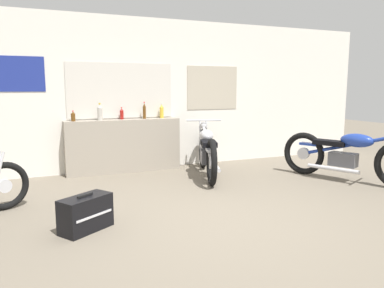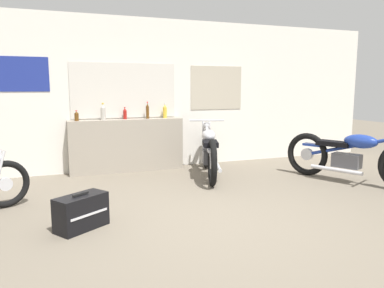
{
  "view_description": "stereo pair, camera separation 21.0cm",
  "coord_description": "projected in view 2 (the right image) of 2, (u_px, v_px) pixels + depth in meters",
  "views": [
    {
      "loc": [
        -1.86,
        -3.61,
        1.54
      ],
      "look_at": [
        0.27,
        1.45,
        0.7
      ],
      "focal_mm": 35.0,
      "sensor_mm": 36.0,
      "label": 1
    },
    {
      "loc": [
        -1.66,
        -3.69,
        1.54
      ],
      "look_at": [
        0.27,
        1.45,
        0.7
      ],
      "focal_mm": 35.0,
      "sensor_mm": 36.0,
      "label": 2
    }
  ],
  "objects": [
    {
      "name": "motorcycle_silver",
      "position": [
        209.0,
        151.0,
        6.48
      ],
      "size": [
        0.85,
        2.0,
        0.94
      ],
      "color": "black",
      "rests_on": "ground_plane"
    },
    {
      "name": "bottle_left_center",
      "position": [
        103.0,
        112.0,
        6.6
      ],
      "size": [
        0.09,
        0.09,
        0.3
      ],
      "color": "#B7B2A8",
      "rests_on": "sill_counter"
    },
    {
      "name": "motorcycle_blue",
      "position": [
        352.0,
        156.0,
        6.01
      ],
      "size": [
        1.1,
        2.12,
        0.94
      ],
      "color": "black",
      "rests_on": "ground_plane"
    },
    {
      "name": "ground_plane",
      "position": [
        215.0,
        225.0,
        4.22
      ],
      "size": [
        24.0,
        24.0,
        0.0
      ],
      "primitive_type": "plane",
      "color": "#706656"
    },
    {
      "name": "bottle_leftmost",
      "position": [
        77.0,
        116.0,
        6.45
      ],
      "size": [
        0.07,
        0.07,
        0.18
      ],
      "color": "#5B3814",
      "rests_on": "sill_counter"
    },
    {
      "name": "hard_case_black",
      "position": [
        81.0,
        212.0,
        4.07
      ],
      "size": [
        0.62,
        0.53,
        0.4
      ],
      "color": "black",
      "rests_on": "ground_plane"
    },
    {
      "name": "sill_counter",
      "position": [
        127.0,
        145.0,
        6.86
      ],
      "size": [
        2.07,
        0.28,
        0.96
      ],
      "color": "gray",
      "rests_on": "ground_plane"
    },
    {
      "name": "bottle_rightmost",
      "position": [
        165.0,
        111.0,
        7.06
      ],
      "size": [
        0.07,
        0.07,
        0.28
      ],
      "color": "gold",
      "rests_on": "sill_counter"
    },
    {
      "name": "bottle_right_center",
      "position": [
        148.0,
        111.0,
        6.92
      ],
      "size": [
        0.06,
        0.06,
        0.31
      ],
      "color": "#5B3814",
      "rests_on": "sill_counter"
    },
    {
      "name": "wall_back",
      "position": [
        145.0,
        94.0,
        7.02
      ],
      "size": [
        10.0,
        0.07,
        2.8
      ],
      "color": "silver",
      "rests_on": "ground_plane"
    },
    {
      "name": "bottle_center",
      "position": [
        125.0,
        114.0,
        6.81
      ],
      "size": [
        0.07,
        0.07,
        0.22
      ],
      "color": "maroon",
      "rests_on": "sill_counter"
    }
  ]
}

